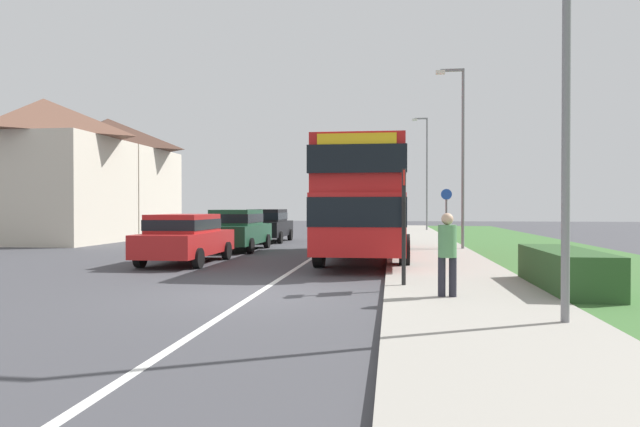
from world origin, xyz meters
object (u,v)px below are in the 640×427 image
street_lamp_near (558,57)px  street_lamp_far (426,167)px  cycle_route_sign (446,216)px  bus_stop_sign (404,218)px  parked_car_red (185,236)px  pedestrian_at_stop (447,251)px  street_lamp_mid (460,147)px  double_decker_bus (366,197)px  parked_car_black (268,224)px  parked_car_dark_green (238,228)px

street_lamp_near → street_lamp_far: 32.81m
cycle_route_sign → street_lamp_near: 14.90m
bus_stop_sign → parked_car_red: bearing=144.4°
cycle_route_sign → street_lamp_near: (0.16, -14.69, 2.52)m
cycle_route_sign → bus_stop_sign: bearing=-100.0°
pedestrian_at_stop → bus_stop_sign: 1.75m
parked_car_red → bus_stop_sign: bus_stop_sign is taller
street_lamp_far → bus_stop_sign: bearing=-94.3°
pedestrian_at_stop → bus_stop_sign: bearing=117.6°
street_lamp_near → cycle_route_sign: bearing=90.6°
street_lamp_mid → street_lamp_near: bearing=-91.4°
double_decker_bus → street_lamp_mid: size_ratio=1.42×
street_lamp_near → street_lamp_mid: 14.37m
double_decker_bus → bus_stop_sign: bearing=-80.9°
parked_car_black → parked_car_red: bearing=-90.8°
pedestrian_at_stop → street_lamp_near: street_lamp_near is taller
double_decker_bus → street_lamp_mid: bearing=45.4°
street_lamp_mid → street_lamp_far: street_lamp_far is taller
double_decker_bus → street_lamp_near: bearing=-73.1°
street_lamp_near → street_lamp_mid: street_lamp_mid is taller
cycle_route_sign → parked_car_black: bearing=151.1°
parked_car_dark_green → street_lamp_far: street_lamp_far is taller
parked_car_red → street_lamp_near: (8.81, -8.36, 3.08)m
parked_car_dark_green → bus_stop_sign: size_ratio=1.77×
parked_car_dark_green → parked_car_black: size_ratio=1.06×
parked_car_black → street_lamp_near: 21.44m
parked_car_dark_green → pedestrian_at_stop: (7.27, -11.55, 0.06)m
parked_car_dark_green → street_lamp_mid: (8.98, 0.71, 3.29)m
parked_car_dark_green → street_lamp_mid: 9.59m
parked_car_black → street_lamp_near: bearing=-65.9°
bus_stop_sign → street_lamp_near: size_ratio=0.38×
cycle_route_sign → street_lamp_mid: size_ratio=0.34×
double_decker_bus → bus_stop_sign: double_decker_bus is taller
bus_stop_sign → street_lamp_mid: bearing=77.1°
parked_car_black → cycle_route_sign: (8.49, -4.69, 0.51)m
parked_car_dark_green → pedestrian_at_stop: parked_car_dark_green is taller
pedestrian_at_stop → parked_car_black: bearing=112.9°
parked_car_red → bus_stop_sign: bearing=-35.6°
double_decker_bus → cycle_route_sign: double_decker_bus is taller
pedestrian_at_stop → street_lamp_far: size_ratio=0.20×
double_decker_bus → parked_car_dark_green: double_decker_bus is taller
pedestrian_at_stop → street_lamp_mid: 12.80m
parked_car_black → street_lamp_near: (8.65, -19.38, 3.03)m
double_decker_bus → parked_car_red: size_ratio=2.30×
parked_car_red → street_lamp_far: bearing=70.0°
street_lamp_far → parked_car_black: bearing=-123.1°
parked_car_dark_green → street_lamp_near: bearing=-57.7°
parked_car_red → parked_car_black: (0.16, 11.02, 0.05)m
street_lamp_mid → street_lamp_far: size_ratio=0.88×
parked_car_black → street_lamp_far: street_lamp_far is taller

